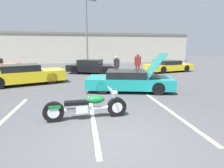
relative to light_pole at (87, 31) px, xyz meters
The scene contains 13 objects.
ground_plane 17.19m from the light_pole, 89.93° to the right, with size 80.00×80.00×0.00m, color #474749.
parking_stripe_foreground 15.95m from the light_pole, 101.72° to the right, with size 0.12×4.70×0.01m, color white.
parking_stripe_middle 15.64m from the light_pole, 91.53° to the right, with size 0.12×4.70×0.01m, color white.
parking_stripe_back 15.81m from the light_pole, 81.23° to the right, with size 0.12×4.70×0.01m, color white.
far_building 8.22m from the light_pole, 89.86° to the left, with size 32.00×4.20×4.40m.
light_pole is the anchor object (origin of this frame).
motorcycle 15.72m from the light_pole, 92.25° to the right, with size 2.58×0.70×0.95m.
show_car_hood_open 12.53m from the light_pole, 81.74° to the right, with size 4.60×2.73×1.95m.
parked_car_right_row 9.64m from the light_pole, 36.20° to the right, with size 4.61×2.88×1.07m.
parked_car_mid_left_row 10.74m from the light_pole, 114.35° to the right, with size 4.88×3.28×1.21m.
parked_car_mid_right_row 6.30m from the light_pole, 88.82° to the right, with size 4.51×3.19×1.20m.
spectator_near_motorcycle 8.95m from the light_pole, 65.65° to the right, with size 0.52×0.23×1.79m.
spectator_by_show_car 8.70m from the light_pole, 77.39° to the right, with size 0.52×0.21×1.63m.
Camera 1 is at (-0.69, -3.80, 2.19)m, focal length 28.00 mm.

